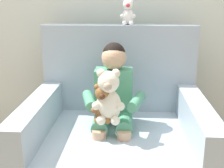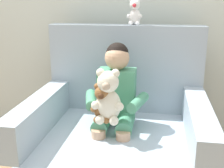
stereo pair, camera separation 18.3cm
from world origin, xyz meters
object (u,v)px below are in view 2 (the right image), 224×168
plush_brown (102,104)px  plush_cream (108,98)px  armchair (118,144)px  seated_child (115,98)px  plush_white_on_backrest (135,13)px

plush_brown → plush_cream: (0.04, -0.00, 0.04)m
armchair → plush_cream: (-0.04, -0.14, 0.39)m
plush_cream → seated_child: bearing=94.5°
seated_child → armchair: bearing=-50.5°
seated_child → plush_brown: size_ratio=3.30×
plush_cream → plush_brown: bearing=-171.5°
seated_child → plush_cream: seated_child is taller
armchair → seated_child: (-0.03, 0.04, 0.33)m
seated_child → plush_brown: seated_child is taller
armchair → plush_brown: armchair is taller
plush_white_on_backrest → plush_cream: bearing=-91.8°
armchair → plush_brown: bearing=-120.9°
plush_brown → plush_cream: size_ratio=0.72×
plush_brown → plush_cream: 0.06m
plush_brown → armchair: bearing=77.7°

